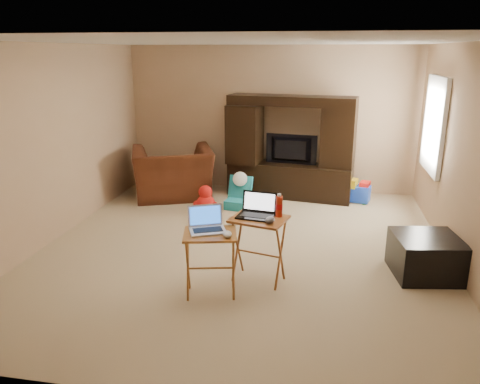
% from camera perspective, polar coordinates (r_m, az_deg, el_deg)
% --- Properties ---
extents(floor, '(5.50, 5.50, 0.00)m').
position_cam_1_polar(floor, '(5.99, 0.35, -6.80)').
color(floor, beige).
rests_on(floor, ground).
extents(ceiling, '(5.50, 5.50, 0.00)m').
position_cam_1_polar(ceiling, '(5.48, 0.39, 17.88)').
color(ceiling, silver).
rests_on(ceiling, ground).
extents(wall_back, '(5.00, 0.00, 5.00)m').
position_cam_1_polar(wall_back, '(8.29, 3.71, 8.82)').
color(wall_back, tan).
rests_on(wall_back, ground).
extents(wall_front, '(5.00, 0.00, 5.00)m').
position_cam_1_polar(wall_front, '(3.04, -8.71, -5.58)').
color(wall_front, tan).
rests_on(wall_front, ground).
extents(wall_left, '(0.00, 5.50, 5.50)m').
position_cam_1_polar(wall_left, '(6.51, -21.95, 5.44)').
color(wall_left, tan).
rests_on(wall_left, ground).
extents(wall_right, '(0.00, 5.50, 5.50)m').
position_cam_1_polar(wall_right, '(5.74, 25.84, 3.57)').
color(wall_right, tan).
rests_on(wall_right, ground).
extents(window_pane, '(0.00, 1.20, 1.20)m').
position_cam_1_polar(window_pane, '(7.19, 22.74, 7.54)').
color(window_pane, white).
rests_on(window_pane, ground).
extents(window_frame, '(0.06, 1.14, 1.34)m').
position_cam_1_polar(window_frame, '(7.18, 22.58, 7.56)').
color(window_frame, white).
rests_on(window_frame, ground).
extents(entertainment_center, '(2.14, 0.82, 1.70)m').
position_cam_1_polar(entertainment_center, '(7.89, 6.17, 5.43)').
color(entertainment_center, black).
rests_on(entertainment_center, floor).
extents(television, '(0.87, 0.24, 0.50)m').
position_cam_1_polar(television, '(7.86, 6.13, 5.12)').
color(television, black).
rests_on(television, entertainment_center).
extents(recliner, '(1.62, 1.53, 0.84)m').
position_cam_1_polar(recliner, '(7.98, -8.17, 2.29)').
color(recliner, '#4B1E10').
rests_on(recliner, floor).
extents(child_rocker, '(0.45, 0.49, 0.50)m').
position_cam_1_polar(child_rocker, '(7.37, -0.16, -0.11)').
color(child_rocker, teal).
rests_on(child_rocker, floor).
extents(plush_toy, '(0.40, 0.33, 0.44)m').
position_cam_1_polar(plush_toy, '(7.19, -4.22, -0.85)').
color(plush_toy, red).
rests_on(plush_toy, floor).
extents(push_toy, '(0.60, 0.50, 0.39)m').
position_cam_1_polar(push_toy, '(7.94, 13.72, 0.23)').
color(push_toy, blue).
rests_on(push_toy, floor).
extents(ottoman, '(0.79, 0.79, 0.44)m').
position_cam_1_polar(ottoman, '(5.61, 21.72, -7.26)').
color(ottoman, black).
rests_on(ottoman, floor).
extents(tray_table_left, '(0.60, 0.52, 0.68)m').
position_cam_1_polar(tray_table_left, '(4.78, -3.61, -8.76)').
color(tray_table_left, '#A06426').
rests_on(tray_table_left, floor).
extents(tray_table_right, '(0.65, 0.57, 0.72)m').
position_cam_1_polar(tray_table_right, '(5.04, 2.29, -7.02)').
color(tray_table_right, '#985624').
rests_on(tray_table_right, floor).
extents(laptop_left, '(0.44, 0.41, 0.24)m').
position_cam_1_polar(laptop_left, '(4.63, -3.98, -3.46)').
color(laptop_left, silver).
rests_on(laptop_left, tray_table_left).
extents(laptop_right, '(0.42, 0.36, 0.24)m').
position_cam_1_polar(laptop_right, '(4.89, 1.92, -1.74)').
color(laptop_right, black).
rests_on(laptop_right, tray_table_right).
extents(mouse_left, '(0.12, 0.15, 0.06)m').
position_cam_1_polar(mouse_left, '(4.53, -1.56, -5.16)').
color(mouse_left, silver).
rests_on(mouse_left, tray_table_left).
extents(mouse_right, '(0.12, 0.16, 0.06)m').
position_cam_1_polar(mouse_right, '(4.77, 3.69, -3.40)').
color(mouse_right, '#403F44').
rests_on(mouse_right, tray_table_right).
extents(water_bottle, '(0.07, 0.07, 0.22)m').
position_cam_1_polar(water_bottle, '(4.93, 4.79, -1.77)').
color(water_bottle, red).
rests_on(water_bottle, tray_table_right).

